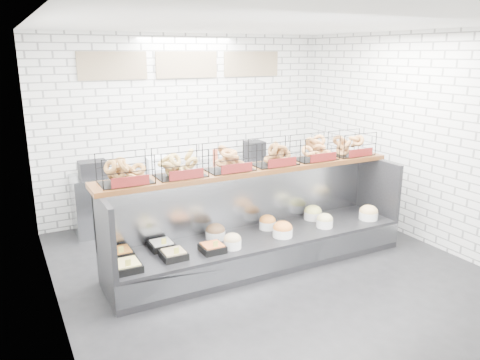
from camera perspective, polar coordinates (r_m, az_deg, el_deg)
ground at (r=6.06m, az=3.87°, el=-11.14°), size 5.50×5.50×0.00m
room_shell at (r=5.98m, az=1.18°, el=9.18°), size 5.02×5.51×3.01m
display_case at (r=6.19m, az=2.21°, el=-7.21°), size 4.00×0.90×1.20m
bagel_shelf at (r=6.02m, az=1.51°, el=2.75°), size 4.10×0.50×0.40m
prep_counter at (r=7.92m, az=-5.36°, el=-1.10°), size 4.00×0.60×1.20m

